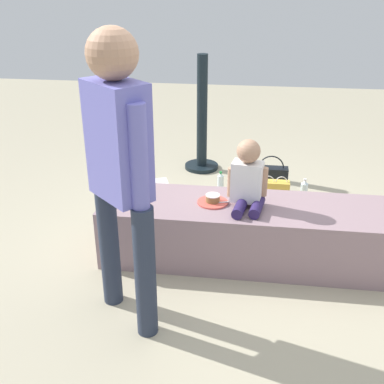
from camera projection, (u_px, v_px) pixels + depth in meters
ground_plane at (243, 258)px, 3.51m from camera, size 12.00×12.00×0.00m
concrete_ledge at (244, 232)px, 3.42m from camera, size 2.05×0.58×0.44m
child_seated at (248, 178)px, 3.22m from camera, size 0.28×0.33×0.48m
adult_standing at (119, 160)px, 2.49m from camera, size 0.41×0.39×1.71m
cake_plate at (213, 200)px, 3.34m from camera, size 0.22×0.22×0.06m
gift_bag at (274, 196)px, 4.13m from camera, size 0.26×0.10×0.34m
railing_post at (202, 127)px, 4.94m from camera, size 0.36×0.36×1.21m
water_bottle_near_gift at (221, 182)px, 4.57m from camera, size 0.06×0.06×0.19m
water_bottle_far_side at (304, 191)px, 4.35m from camera, size 0.07×0.07×0.22m
party_cup_red at (164, 202)px, 4.25m from camera, size 0.09×0.09×0.10m
cake_box_white at (153, 189)px, 4.49m from camera, size 0.37×0.36×0.11m
handbag_black_leather at (270, 179)px, 4.51m from camera, size 0.32×0.12×0.37m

